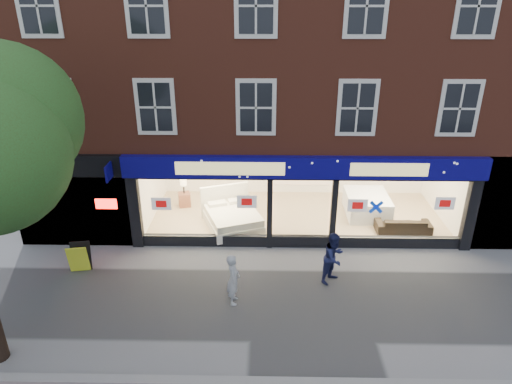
{
  "coord_description": "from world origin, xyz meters",
  "views": [
    {
      "loc": [
        -1.24,
        -10.39,
        8.01
      ],
      "look_at": [
        -1.49,
        2.5,
        2.27
      ],
      "focal_mm": 32.0,
      "sensor_mm": 36.0,
      "label": 1
    }
  ],
  "objects_px": {
    "pedestrian_grey": "(233,279)",
    "sofa": "(403,225)",
    "display_bed": "(232,217)",
    "mattress_stack": "(367,204)",
    "pedestrian_blue": "(334,258)",
    "a_board": "(80,258)"
  },
  "relations": [
    {
      "from": "mattress_stack",
      "to": "pedestrian_grey",
      "type": "xyz_separation_m",
      "value": [
        -4.76,
        -5.38,
        0.27
      ]
    },
    {
      "from": "a_board",
      "to": "pedestrian_blue",
      "type": "bearing_deg",
      "value": -11.96
    },
    {
      "from": "mattress_stack",
      "to": "sofa",
      "type": "height_order",
      "value": "mattress_stack"
    },
    {
      "from": "mattress_stack",
      "to": "sofa",
      "type": "relative_size",
      "value": 1.04
    },
    {
      "from": "display_bed",
      "to": "mattress_stack",
      "type": "distance_m",
      "value": 5.2
    },
    {
      "from": "sofa",
      "to": "pedestrian_grey",
      "type": "xyz_separation_m",
      "value": [
        -5.76,
        -3.96,
        0.38
      ]
    },
    {
      "from": "a_board",
      "to": "mattress_stack",
      "type": "bearing_deg",
      "value": 13.06
    },
    {
      "from": "pedestrian_grey",
      "to": "pedestrian_blue",
      "type": "xyz_separation_m",
      "value": [
        2.89,
        1.08,
        0.04
      ]
    },
    {
      "from": "mattress_stack",
      "to": "pedestrian_grey",
      "type": "bearing_deg",
      "value": -131.47
    },
    {
      "from": "pedestrian_grey",
      "to": "pedestrian_blue",
      "type": "distance_m",
      "value": 3.09
    },
    {
      "from": "sofa",
      "to": "pedestrian_blue",
      "type": "distance_m",
      "value": 4.08
    },
    {
      "from": "display_bed",
      "to": "pedestrian_blue",
      "type": "distance_m",
      "value": 4.57
    },
    {
      "from": "pedestrian_grey",
      "to": "sofa",
      "type": "bearing_deg",
      "value": -56.3
    },
    {
      "from": "mattress_stack",
      "to": "pedestrian_blue",
      "type": "xyz_separation_m",
      "value": [
        -1.86,
        -4.3,
        0.31
      ]
    },
    {
      "from": "display_bed",
      "to": "pedestrian_blue",
      "type": "bearing_deg",
      "value": -65.58
    },
    {
      "from": "display_bed",
      "to": "pedestrian_grey",
      "type": "relative_size",
      "value": 1.77
    },
    {
      "from": "sofa",
      "to": "a_board",
      "type": "bearing_deg",
      "value": 14.17
    },
    {
      "from": "sofa",
      "to": "pedestrian_blue",
      "type": "relative_size",
      "value": 1.2
    },
    {
      "from": "display_bed",
      "to": "sofa",
      "type": "xyz_separation_m",
      "value": [
        6.09,
        -0.35,
        -0.07
      ]
    },
    {
      "from": "display_bed",
      "to": "pedestrian_grey",
      "type": "xyz_separation_m",
      "value": [
        0.33,
        -4.31,
        0.31
      ]
    },
    {
      "from": "display_bed",
      "to": "pedestrian_blue",
      "type": "height_order",
      "value": "pedestrian_blue"
    },
    {
      "from": "sofa",
      "to": "a_board",
      "type": "distance_m",
      "value": 10.89
    }
  ]
}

